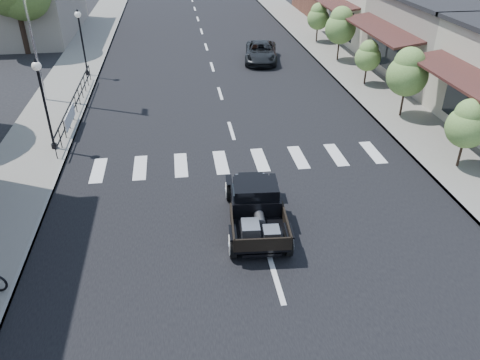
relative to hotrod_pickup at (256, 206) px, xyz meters
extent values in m
plane|color=black|center=(0.13, 0.41, -0.74)|extent=(120.00, 120.00, 0.00)
cube|color=black|center=(0.13, 15.41, -0.73)|extent=(14.00, 80.00, 0.02)
cube|color=gray|center=(-8.37, 15.41, -0.66)|extent=(3.00, 80.00, 0.15)
cube|color=gray|center=(8.63, 15.41, -0.66)|extent=(3.00, 80.00, 0.15)
cube|color=gray|center=(-14.87, 28.41, 1.76)|extent=(10.00, 12.00, 5.00)
cube|color=gray|center=(15.13, 13.41, 1.51)|extent=(10.00, 9.00, 4.50)
cube|color=beige|center=(15.13, 22.41, 1.51)|extent=(10.00, 9.00, 4.50)
imported|color=black|center=(3.44, 18.22, -0.13)|extent=(2.76, 4.68, 1.22)
camera|label=1|loc=(-2.21, -12.10, 8.16)|focal=35.00mm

